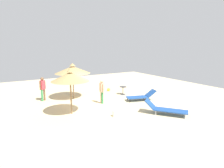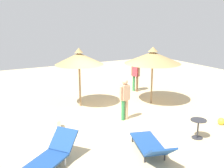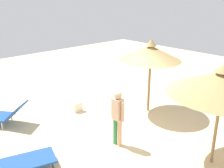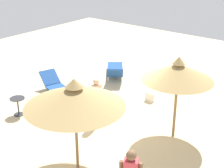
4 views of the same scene
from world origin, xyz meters
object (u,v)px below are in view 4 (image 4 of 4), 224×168
at_px(lounge_chair_far_left, 115,70).
at_px(lounge_chair_near_right, 57,87).
at_px(person_standing_back, 97,98).
at_px(parasol_umbrella_front, 75,97).
at_px(side_table_round, 18,104).
at_px(parasol_umbrella_far_right, 178,72).
at_px(handbag, 150,97).

distance_m(lounge_chair_far_left, lounge_chair_near_right, 2.89).
bearing_deg(person_standing_back, parasol_umbrella_front, 119.03).
relative_size(lounge_chair_far_left, side_table_round, 3.55).
height_order(parasol_umbrella_far_right, person_standing_back, parasol_umbrella_far_right).
xyz_separation_m(parasol_umbrella_far_right, handbag, (1.91, -1.63, -1.92)).
bearing_deg(side_table_round, parasol_umbrella_front, 166.11).
distance_m(person_standing_back, handbag, 2.62).
xyz_separation_m(parasol_umbrella_front, handbag, (0.75, -4.64, -1.91)).
xyz_separation_m(parasol_umbrella_far_right, side_table_round, (4.85, 2.09, -1.68)).
bearing_deg(parasol_umbrella_front, lounge_chair_far_left, -60.42).
bearing_deg(lounge_chair_near_right, side_table_round, 95.96).
bearing_deg(lounge_chair_far_left, person_standing_back, 119.91).
distance_m(parasol_umbrella_far_right, side_table_round, 5.54).
height_order(parasol_umbrella_far_right, lounge_chair_far_left, parasol_umbrella_far_right).
relative_size(parasol_umbrella_front, lounge_chair_far_left, 1.14).
bearing_deg(person_standing_back, lounge_chair_far_left, -60.09).
xyz_separation_m(parasol_umbrella_far_right, lounge_chair_far_left, (4.42, -2.75, -1.77)).
distance_m(parasol_umbrella_front, person_standing_back, 2.73).
relative_size(parasol_umbrella_far_right, handbag, 5.20).
height_order(handbag, side_table_round, side_table_round).
relative_size(parasol_umbrella_far_right, person_standing_back, 1.61).
relative_size(lounge_chair_near_right, person_standing_back, 1.35).
bearing_deg(parasol_umbrella_far_right, lounge_chair_near_right, 0.85).
relative_size(lounge_chair_far_left, person_standing_back, 1.41).
height_order(lounge_chair_far_left, lounge_chair_near_right, lounge_chair_far_left).
height_order(parasol_umbrella_front, side_table_round, parasol_umbrella_front).
height_order(parasol_umbrella_front, lounge_chair_near_right, parasol_umbrella_front).
height_order(person_standing_back, side_table_round, person_standing_back).
bearing_deg(parasol_umbrella_front, lounge_chair_near_right, -36.89).
distance_m(parasol_umbrella_far_right, person_standing_back, 2.78).
bearing_deg(lounge_chair_near_right, handbag, -151.56).
height_order(lounge_chair_near_right, handbag, lounge_chair_near_right).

